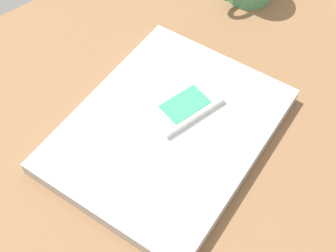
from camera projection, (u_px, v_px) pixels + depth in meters
desk_surface at (214, 140)px, 62.97cm from camera, size 120.00×80.00×3.00cm
laptop_closed at (168, 130)px, 60.77cm from camera, size 36.06×31.77×2.12cm
cell_phone_on_laptop at (185, 106)px, 61.08cm from camera, size 10.09×5.16×1.10cm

